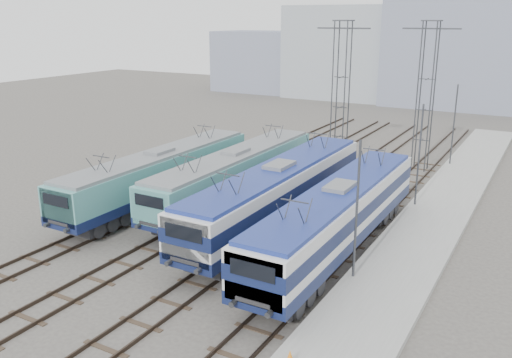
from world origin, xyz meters
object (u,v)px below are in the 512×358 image
object	(u,v)px
locomotive_far_left	(159,173)
locomotive_center_left	(234,174)
mast_front	(357,214)
locomotive_far_right	(337,214)
catenary_tower_east	(426,90)
locomotive_center_right	(278,191)
safety_cone	(290,358)
mast_mid	(419,158)
catenary_tower_west	(341,88)
mast_rear	(454,127)

from	to	relation	value
locomotive_far_left	locomotive_center_left	xyz separation A→B (m)	(4.50, 2.39, 0.01)
mast_front	locomotive_center_left	bearing A→B (deg)	148.27
locomotive_far_right	catenary_tower_east	distance (m)	20.01
locomotive_center_right	safety_cone	size ratio (longest dim) A/B	31.85
mast_front	mast_mid	bearing A→B (deg)	90.00
locomotive_far_left	catenary_tower_east	xyz separation A→B (m)	(13.25, 17.68, 4.45)
locomotive_far_left	catenary_tower_east	size ratio (longest dim) A/B	1.46
locomotive_far_left	safety_cone	distance (m)	19.92
catenary_tower_west	mast_mid	world-z (taller)	catenary_tower_west
locomotive_far_left	locomotive_center_right	xyz separation A→B (m)	(9.00, 0.01, 0.20)
catenary_tower_west	safety_cone	size ratio (longest dim) A/B	20.37
locomotive_center_right	mast_mid	bearing A→B (deg)	50.39
catenary_tower_east	safety_cone	distance (m)	30.46
catenary_tower_east	mast_rear	distance (m)	4.28
locomotive_far_left	mast_front	xyz separation A→B (m)	(15.35, -4.32, 1.31)
mast_rear	locomotive_far_left	bearing A→B (deg)	-127.96
locomotive_far_left	locomotive_far_right	bearing A→B (deg)	-7.83
mast_mid	locomotive_center_left	bearing A→B (deg)	-154.00
locomotive_far_right	mast_mid	bearing A→B (deg)	79.02
locomotive_far_right	mast_mid	size ratio (longest dim) A/B	2.61
catenary_tower_west	safety_cone	world-z (taller)	catenary_tower_west
locomotive_center_left	locomotive_far_left	bearing A→B (deg)	-152.06
locomotive_far_left	safety_cone	bearing A→B (deg)	-37.45
mast_mid	safety_cone	world-z (taller)	mast_mid
catenary_tower_east	mast_mid	bearing A→B (deg)	-78.14
mast_rear	catenary_tower_west	bearing A→B (deg)	-155.06
locomotive_center_left	locomotive_far_right	world-z (taller)	locomotive_far_right
locomotive_center_left	mast_mid	bearing A→B (deg)	26.00
locomotive_center_left	catenary_tower_west	xyz separation A→B (m)	(2.25, 13.29, 4.44)
locomotive_far_left	locomotive_center_left	distance (m)	5.09
locomotive_far_left	mast_mid	size ratio (longest dim) A/B	2.51
catenary_tower_east	mast_front	distance (m)	22.32
locomotive_far_right	mast_mid	distance (m)	9.78
catenary_tower_east	mast_mid	world-z (taller)	catenary_tower_east
safety_cone	catenary_tower_east	bearing A→B (deg)	94.82
locomotive_far_left	locomotive_center_right	world-z (taller)	locomotive_center_right
locomotive_center_left	safety_cone	distance (m)	18.40
mast_front	mast_mid	world-z (taller)	same
locomotive_far_right	locomotive_far_left	bearing A→B (deg)	172.17
locomotive_center_left	mast_mid	world-z (taller)	mast_mid
locomotive_center_right	catenary_tower_west	bearing A→B (deg)	98.17
locomotive_far_left	locomotive_center_right	distance (m)	9.00
mast_mid	mast_rear	bearing A→B (deg)	90.00
mast_front	locomotive_far_right	bearing A→B (deg)	126.90
locomotive_far_left	locomotive_center_left	size ratio (longest dim) A/B	0.99
mast_mid	catenary_tower_west	bearing A→B (deg)	137.07
locomotive_center_right	mast_rear	xyz separation A→B (m)	(6.35, 19.67, 1.11)
mast_rear	locomotive_center_right	bearing A→B (deg)	-107.89
locomotive_far_right	mast_rear	distance (m)	21.65
mast_mid	safety_cone	distance (m)	19.97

